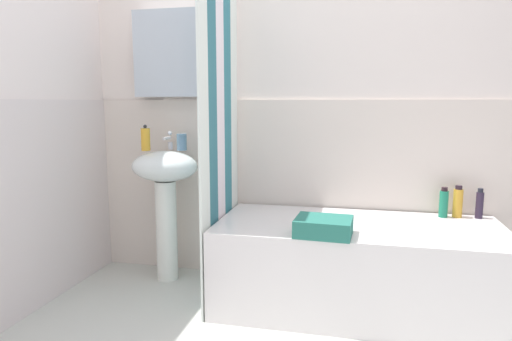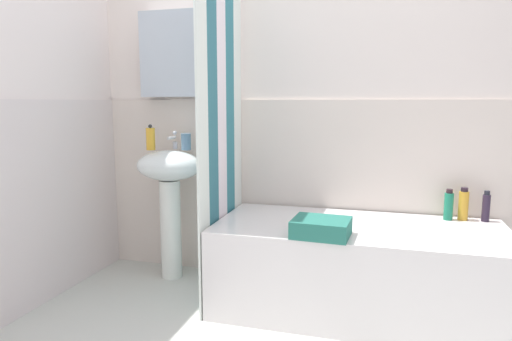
# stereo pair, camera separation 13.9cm
# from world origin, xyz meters

# --- Properties ---
(wall_back_tiled) EXTENTS (3.60, 0.18, 2.40)m
(wall_back_tiled) POSITION_xyz_m (-0.06, 1.26, 1.14)
(wall_back_tiled) COLOR silver
(wall_back_tiled) RESTS_ON ground_plane
(wall_left_tiled) EXTENTS (0.07, 1.81, 2.40)m
(wall_left_tiled) POSITION_xyz_m (-1.57, 0.34, 1.12)
(wall_left_tiled) COLOR white
(wall_left_tiled) RESTS_ON ground_plane
(sink) EXTENTS (0.44, 0.34, 0.87)m
(sink) POSITION_xyz_m (-0.99, 1.03, 0.64)
(sink) COLOR white
(sink) RESTS_ON ground_plane
(faucet) EXTENTS (0.03, 0.12, 0.12)m
(faucet) POSITION_xyz_m (-0.99, 1.11, 0.93)
(faucet) COLOR silver
(faucet) RESTS_ON sink
(soap_dispenser) EXTENTS (0.06, 0.06, 0.17)m
(soap_dispenser) POSITION_xyz_m (-1.12, 1.03, 0.94)
(soap_dispenser) COLOR gold
(soap_dispenser) RESTS_ON sink
(toothbrush_cup) EXTENTS (0.07, 0.07, 0.11)m
(toothbrush_cup) POSITION_xyz_m (-0.90, 1.10, 0.92)
(toothbrush_cup) COLOR slate
(toothbrush_cup) RESTS_ON sink
(bathtub) EXTENTS (1.59, 0.73, 0.50)m
(bathtub) POSITION_xyz_m (0.26, 0.86, 0.25)
(bathtub) COLOR white
(bathtub) RESTS_ON ground_plane
(shower_curtain) EXTENTS (0.01, 0.73, 2.00)m
(shower_curtain) POSITION_xyz_m (-0.56, 0.86, 1.00)
(shower_curtain) COLOR white
(shower_curtain) RESTS_ON ground_plane
(body_wash_bottle) EXTENTS (0.04, 0.04, 0.18)m
(body_wash_bottle) POSITION_xyz_m (0.95, 1.15, 0.59)
(body_wash_bottle) COLOR #2D2134
(body_wash_bottle) RESTS_ON bathtub
(lotion_bottle) EXTENTS (0.06, 0.06, 0.19)m
(lotion_bottle) POSITION_xyz_m (0.83, 1.15, 0.59)
(lotion_bottle) COLOR gold
(lotion_bottle) RESTS_ON bathtub
(shampoo_bottle) EXTENTS (0.05, 0.05, 0.18)m
(shampoo_bottle) POSITION_xyz_m (0.75, 1.13, 0.59)
(shampoo_bottle) COLOR #1C7A59
(shampoo_bottle) RESTS_ON bathtub
(towel_folded) EXTENTS (0.30, 0.25, 0.09)m
(towel_folded) POSITION_xyz_m (0.08, 0.60, 0.55)
(towel_folded) COLOR #297162
(towel_folded) RESTS_ON bathtub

